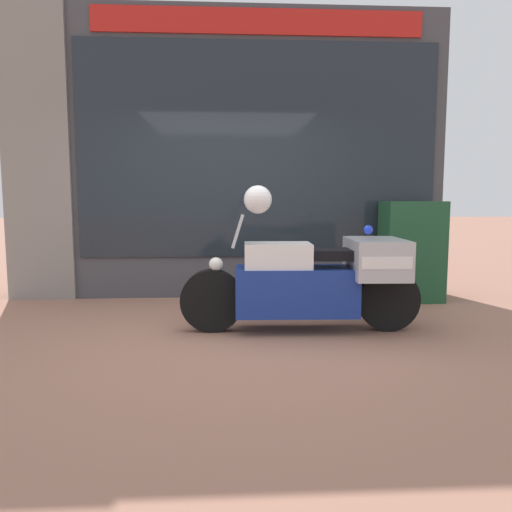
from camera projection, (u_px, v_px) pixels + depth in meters
ground_plane at (231, 333)px, 4.90m from camera, size 60.00×60.00×0.00m
shop_building at (200, 155)px, 6.64m from camera, size 5.74×0.55×3.77m
window_display at (255, 258)px, 6.88m from camera, size 4.44×0.30×2.10m
paramedic_motorcycle at (318, 277)px, 4.93m from camera, size 2.38×0.80×1.17m
utility_cabinet at (411, 251)px, 6.40m from camera, size 0.75×0.49×1.28m
white_helmet at (258, 200)px, 4.83m from camera, size 0.27×0.27×0.27m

